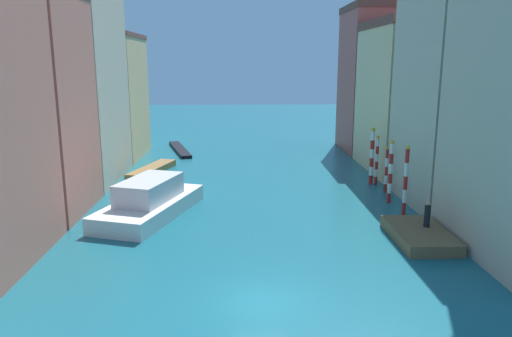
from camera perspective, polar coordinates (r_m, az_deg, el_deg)
The scene contains 17 objects.
ground_plane at distance 45.46m, azimuth -0.89°, elevation -0.84°, with size 154.00×154.00×0.00m, color #196070.
building_left_1 at distance 36.78m, azimuth -25.65°, elevation 7.05°, with size 7.70×8.23×15.51m.
building_left_2 at distance 45.67m, azimuth -21.22°, elevation 12.31°, with size 7.70×10.89×21.97m.
building_left_3 at distance 56.17m, azimuth -17.31°, elevation 8.10°, with size 7.70×10.70×13.43m.
building_right_1 at distance 38.79m, azimuth 23.15°, elevation 7.86°, with size 7.70×9.63×16.00m.
building_right_2 at distance 49.21m, azimuth 17.56°, elevation 8.07°, with size 7.70×12.14×14.32m.
building_right_3 at distance 59.68m, azimuth 14.08°, elevation 10.16°, with size 7.70×9.61×16.84m.
waterfront_dock at distance 30.75m, azimuth 18.70°, elevation -7.42°, with size 3.11×5.59×0.70m.
person_on_dock at distance 31.01m, azimuth 19.53°, elevation -5.19°, with size 0.36×0.36×1.60m.
mooring_pole_0 at distance 34.68m, azimuth 17.22°, elevation -1.34°, with size 0.30×0.30×4.95m.
mooring_pole_1 at distance 37.60m, azimuth 15.57°, elevation -0.27°, with size 0.34×0.34×4.84m.
mooring_pole_2 at distance 40.59m, azimuth 15.11°, elevation -0.07°, with size 0.28×0.28×3.83m.
mooring_pole_3 at distance 43.10m, azimuth 14.05°, elevation 1.02°, with size 0.29×0.29×4.29m.
mooring_pole_4 at distance 43.03m, azimuth 13.49°, elevation 1.52°, with size 0.38×0.38×4.98m.
vaporetto_white at distance 34.36m, azimuth -12.39°, elevation -3.81°, with size 6.79×10.54×2.62m.
gondola_black at distance 58.85m, azimuth -8.98°, elevation 2.25°, with size 3.89×10.40×0.35m.
motorboat_0 at distance 47.61m, azimuth -12.15°, elevation -0.14°, with size 3.75×7.73×0.61m.
Camera 1 is at (-0.91, -19.73, 10.47)m, focal length 33.95 mm.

